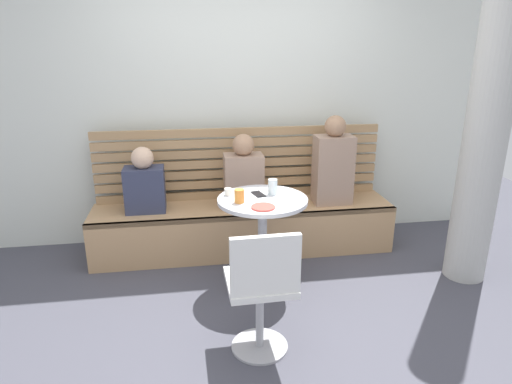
{
  "coord_description": "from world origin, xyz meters",
  "views": [
    {
      "loc": [
        -0.47,
        -2.58,
        1.85
      ],
      "look_at": [
        0.03,
        0.66,
        0.75
      ],
      "focal_mm": 31.42,
      "sensor_mm": 36.0,
      "label": 1
    }
  ],
  "objects_px": {
    "booth_bench": "(244,228)",
    "white_chair": "(262,288)",
    "cup_tumbler_orange": "(239,196)",
    "plate_small": "(263,207)",
    "person_adult": "(333,164)",
    "cup_espresso_small": "(228,192)",
    "phone_on_table": "(258,194)",
    "cup_glass_tall": "(273,187)",
    "person_child_middle": "(243,175)",
    "cafe_table": "(262,226)",
    "person_child_left": "(144,184)"
  },
  "relations": [
    {
      "from": "booth_bench",
      "to": "white_chair",
      "type": "relative_size",
      "value": 3.18
    },
    {
      "from": "cup_tumbler_orange",
      "to": "plate_small",
      "type": "bearing_deg",
      "value": -41.46
    },
    {
      "from": "booth_bench",
      "to": "person_adult",
      "type": "relative_size",
      "value": 3.36
    },
    {
      "from": "cup_espresso_small",
      "to": "phone_on_table",
      "type": "relative_size",
      "value": 0.4
    },
    {
      "from": "white_chair",
      "to": "person_adult",
      "type": "relative_size",
      "value": 1.06
    },
    {
      "from": "cup_glass_tall",
      "to": "cup_espresso_small",
      "type": "height_order",
      "value": "cup_glass_tall"
    },
    {
      "from": "booth_bench",
      "to": "person_child_middle",
      "type": "height_order",
      "value": "person_child_middle"
    },
    {
      "from": "cup_espresso_small",
      "to": "phone_on_table",
      "type": "height_order",
      "value": "cup_espresso_small"
    },
    {
      "from": "cup_glass_tall",
      "to": "cup_espresso_small",
      "type": "bearing_deg",
      "value": 174.77
    },
    {
      "from": "white_chair",
      "to": "person_adult",
      "type": "bearing_deg",
      "value": 58.36
    },
    {
      "from": "cup_tumbler_orange",
      "to": "plate_small",
      "type": "relative_size",
      "value": 0.59
    },
    {
      "from": "booth_bench",
      "to": "cup_glass_tall",
      "type": "height_order",
      "value": "cup_glass_tall"
    },
    {
      "from": "plate_small",
      "to": "person_child_middle",
      "type": "bearing_deg",
      "value": 92.44
    },
    {
      "from": "white_chair",
      "to": "cup_glass_tall",
      "type": "bearing_deg",
      "value": 75.44
    },
    {
      "from": "cup_tumbler_orange",
      "to": "cafe_table",
      "type": "bearing_deg",
      "value": 20.08
    },
    {
      "from": "person_child_middle",
      "to": "cup_glass_tall",
      "type": "height_order",
      "value": "person_child_middle"
    },
    {
      "from": "person_child_middle",
      "to": "plate_small",
      "type": "xyz_separation_m",
      "value": [
        0.04,
        -0.85,
        0.01
      ]
    },
    {
      "from": "cup_glass_tall",
      "to": "phone_on_table",
      "type": "xyz_separation_m",
      "value": [
        -0.11,
        0.01,
        -0.06
      ]
    },
    {
      "from": "cafe_table",
      "to": "phone_on_table",
      "type": "height_order",
      "value": "phone_on_table"
    },
    {
      "from": "cup_espresso_small",
      "to": "phone_on_table",
      "type": "bearing_deg",
      "value": -5.07
    },
    {
      "from": "cafe_table",
      "to": "cup_glass_tall",
      "type": "height_order",
      "value": "cup_glass_tall"
    },
    {
      "from": "white_chair",
      "to": "cup_tumbler_orange",
      "type": "bearing_deg",
      "value": 93.23
    },
    {
      "from": "person_child_middle",
      "to": "cup_glass_tall",
      "type": "xyz_separation_m",
      "value": [
        0.16,
        -0.57,
        0.07
      ]
    },
    {
      "from": "cafe_table",
      "to": "phone_on_table",
      "type": "distance_m",
      "value": 0.24
    },
    {
      "from": "person_child_middle",
      "to": "cup_espresso_small",
      "type": "height_order",
      "value": "person_child_middle"
    },
    {
      "from": "white_chair",
      "to": "person_child_middle",
      "type": "bearing_deg",
      "value": 87.07
    },
    {
      "from": "booth_bench",
      "to": "cup_glass_tall",
      "type": "xyz_separation_m",
      "value": [
        0.15,
        -0.58,
        0.58
      ]
    },
    {
      "from": "plate_small",
      "to": "phone_on_table",
      "type": "bearing_deg",
      "value": 87.85
    },
    {
      "from": "cafe_table",
      "to": "person_adult",
      "type": "relative_size",
      "value": 0.92
    },
    {
      "from": "person_child_middle",
      "to": "phone_on_table",
      "type": "bearing_deg",
      "value": -85.18
    },
    {
      "from": "booth_bench",
      "to": "plate_small",
      "type": "distance_m",
      "value": 1.01
    },
    {
      "from": "cup_espresso_small",
      "to": "phone_on_table",
      "type": "xyz_separation_m",
      "value": [
        0.23,
        -0.02,
        -0.02
      ]
    },
    {
      "from": "cup_glass_tall",
      "to": "cup_tumbler_orange",
      "type": "relative_size",
      "value": 1.2
    },
    {
      "from": "person_child_left",
      "to": "person_child_middle",
      "type": "distance_m",
      "value": 0.86
    },
    {
      "from": "person_adult",
      "to": "plate_small",
      "type": "xyz_separation_m",
      "value": [
        -0.78,
        -0.84,
        -0.06
      ]
    },
    {
      "from": "plate_small",
      "to": "cafe_table",
      "type": "bearing_deg",
      "value": 81.78
    },
    {
      "from": "person_child_left",
      "to": "phone_on_table",
      "type": "height_order",
      "value": "person_child_left"
    },
    {
      "from": "cafe_table",
      "to": "white_chair",
      "type": "height_order",
      "value": "white_chair"
    },
    {
      "from": "cup_glass_tall",
      "to": "plate_small",
      "type": "xyz_separation_m",
      "value": [
        -0.12,
        -0.28,
        -0.05
      ]
    },
    {
      "from": "person_child_middle",
      "to": "phone_on_table",
      "type": "height_order",
      "value": "person_child_middle"
    },
    {
      "from": "person_child_middle",
      "to": "cup_tumbler_orange",
      "type": "bearing_deg",
      "value": -99.31
    },
    {
      "from": "cup_espresso_small",
      "to": "phone_on_table",
      "type": "distance_m",
      "value": 0.23
    },
    {
      "from": "person_adult",
      "to": "white_chair",
      "type": "bearing_deg",
      "value": -121.64
    },
    {
      "from": "white_chair",
      "to": "plate_small",
      "type": "distance_m",
      "value": 0.68
    },
    {
      "from": "person_child_left",
      "to": "cup_tumbler_orange",
      "type": "height_order",
      "value": "person_child_left"
    },
    {
      "from": "cup_glass_tall",
      "to": "person_adult",
      "type": "bearing_deg",
      "value": 40.1
    },
    {
      "from": "person_child_middle",
      "to": "cup_glass_tall",
      "type": "distance_m",
      "value": 0.59
    },
    {
      "from": "person_child_left",
      "to": "phone_on_table",
      "type": "relative_size",
      "value": 4.1
    },
    {
      "from": "booth_bench",
      "to": "cup_tumbler_orange",
      "type": "relative_size",
      "value": 27.0
    },
    {
      "from": "cup_glass_tall",
      "to": "cup_tumbler_orange",
      "type": "distance_m",
      "value": 0.31
    }
  ]
}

